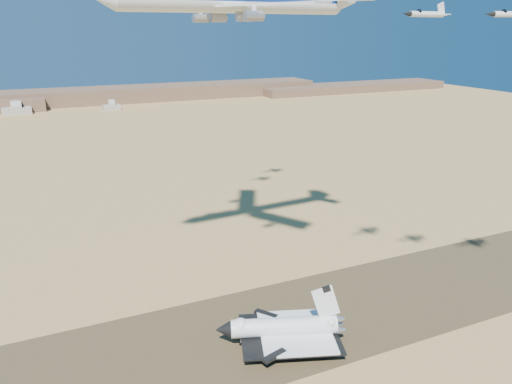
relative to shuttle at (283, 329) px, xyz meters
name	(u,v)px	position (x,y,z in m)	size (l,w,h in m)	color
ground	(232,338)	(-12.76, 8.61, -5.09)	(1200.00, 1200.00, 0.00)	tan
runway	(232,338)	(-12.76, 8.61, -5.06)	(600.00, 50.00, 0.06)	brown
ridgeline	(125,96)	(52.55, 535.91, 2.54)	(960.00, 90.00, 18.00)	brown
hangars	(13,111)	(-76.76, 487.04, -0.26)	(200.50, 29.50, 30.00)	#B3AE9E
shuttle	(283,329)	(0.00, 0.00, 0.00)	(38.90, 31.52, 18.93)	white
carrier_747	(229,1)	(0.00, 39.00, 92.87)	(88.83, 68.86, 22.16)	silver
crew_a	(316,347)	(7.69, -6.80, -4.19)	(0.61, 0.40, 1.68)	red
crew_b	(316,349)	(6.81, -7.84, -4.17)	(0.84, 0.48, 1.72)	red
crew_c	(326,348)	(9.82, -8.66, -4.12)	(1.06, 0.54, 1.81)	red
chase_jet_a	(426,14)	(37.03, -6.27, 88.48)	(15.77, 8.72, 3.94)	silver
chase_jet_b	(512,14)	(50.33, -21.51, 88.24)	(15.07, 8.22, 3.76)	silver
chase_jet_d	(245,0)	(25.21, 85.75, 95.90)	(14.31, 7.56, 3.57)	silver
chase_jet_e	(265,8)	(41.68, 101.49, 93.42)	(15.43, 8.15, 3.85)	silver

